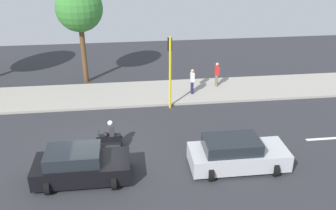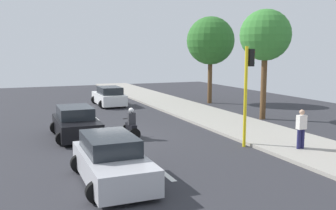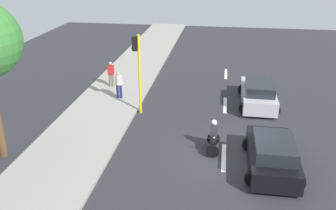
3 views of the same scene
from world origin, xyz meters
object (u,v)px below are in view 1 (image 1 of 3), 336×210
(pedestrian_near_signal, at_px, (192,80))
(street_tree_center, at_px, (79,9))
(car_black, at_px, (80,165))
(motorcycle, at_px, (110,136))
(pedestrian_by_tree, at_px, (217,73))
(car_silver, at_px, (237,154))
(traffic_light_corner, at_px, (170,62))

(pedestrian_near_signal, xyz_separation_m, street_tree_center, (3.36, 7.21, 4.18))
(car_black, height_order, motorcycle, motorcycle)
(pedestrian_by_tree, xyz_separation_m, street_tree_center, (2.28, 9.13, 4.18))
(car_black, distance_m, pedestrian_by_tree, 12.71)
(car_silver, height_order, pedestrian_near_signal, pedestrian_near_signal)
(car_black, relative_size, motorcycle, 2.72)
(motorcycle, relative_size, pedestrian_near_signal, 0.91)
(pedestrian_near_signal, height_order, street_tree_center, street_tree_center)
(pedestrian_by_tree, bearing_deg, pedestrian_near_signal, 119.31)
(car_black, height_order, pedestrian_by_tree, pedestrian_by_tree)
(pedestrian_by_tree, bearing_deg, car_black, 138.49)
(pedestrian_near_signal, distance_m, street_tree_center, 8.98)
(pedestrian_by_tree, bearing_deg, street_tree_center, 75.98)
(car_black, xyz_separation_m, pedestrian_by_tree, (9.52, -8.42, 0.35))
(pedestrian_by_tree, distance_m, street_tree_center, 10.30)
(motorcycle, xyz_separation_m, street_tree_center, (9.31, 1.93, 4.59))
(car_silver, distance_m, street_tree_center, 14.78)
(car_black, bearing_deg, street_tree_center, 3.43)
(car_black, relative_size, pedestrian_near_signal, 2.46)
(car_silver, bearing_deg, pedestrian_near_signal, 3.81)
(street_tree_center, bearing_deg, motorcycle, -168.30)
(motorcycle, height_order, pedestrian_near_signal, pedestrian_near_signal)
(car_black, relative_size, traffic_light_corner, 0.93)
(pedestrian_by_tree, height_order, traffic_light_corner, traffic_light_corner)
(pedestrian_by_tree, bearing_deg, motorcycle, 134.29)
(car_black, xyz_separation_m, motorcycle, (2.49, -1.22, -0.07))
(car_silver, distance_m, motorcycle, 6.32)
(pedestrian_near_signal, relative_size, street_tree_center, 0.25)
(motorcycle, distance_m, pedestrian_by_tree, 10.07)
(car_black, xyz_separation_m, traffic_light_corner, (6.82, -4.81, 2.22))
(car_silver, xyz_separation_m, traffic_light_corner, (6.75, 2.24, 2.22))
(motorcycle, bearing_deg, car_silver, -112.55)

